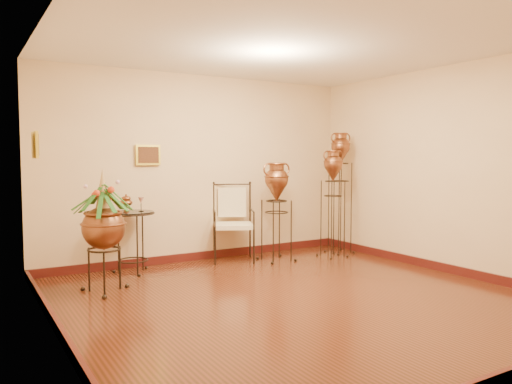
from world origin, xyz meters
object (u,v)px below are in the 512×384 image
amphora_tall (340,191)px  side_table (133,241)px  amphora_mid (333,203)px  planter_urn (103,222)px  armchair (233,222)px

amphora_tall → side_table: amphora_tall is taller
amphora_mid → planter_urn: (-3.62, -0.27, -0.04)m
amphora_tall → planter_urn: size_ratio=1.35×
planter_urn → amphora_tall: bearing=6.6°
amphora_tall → amphora_mid: bearing=-148.7°
side_table → amphora_mid: bearing=-9.9°
amphora_tall → amphora_mid: size_ratio=1.17×
amphora_tall → planter_urn: bearing=-173.4°
planter_urn → side_table: 1.06m
amphora_mid → armchair: bearing=160.4°
side_table → planter_urn: bearing=-125.9°
amphora_mid → planter_urn: amphora_mid is taller
amphora_tall → armchair: (-1.79, 0.35, -0.43)m
armchair → planter_urn: bearing=-135.3°
planter_urn → armchair: bearing=20.7°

